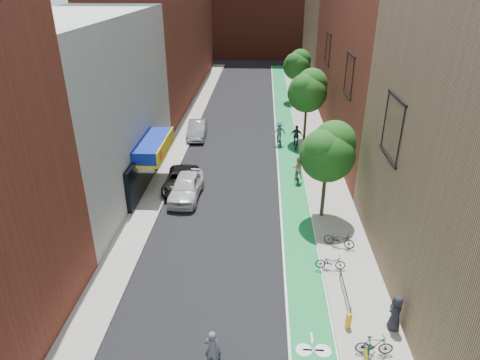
# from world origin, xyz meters

# --- Properties ---
(ground) EXTENTS (160.00, 160.00, 0.00)m
(ground) POSITION_xyz_m (0.00, 0.00, 0.00)
(ground) COLOR black
(ground) RESTS_ON ground
(bike_lane) EXTENTS (2.00, 68.00, 0.01)m
(bike_lane) POSITION_xyz_m (4.00, 26.00, 0.01)
(bike_lane) COLOR #147537
(bike_lane) RESTS_ON ground
(sidewalk_left) EXTENTS (2.00, 68.00, 0.15)m
(sidewalk_left) POSITION_xyz_m (-6.00, 26.00, 0.07)
(sidewalk_left) COLOR gray
(sidewalk_left) RESTS_ON ground
(sidewalk_right) EXTENTS (3.00, 68.00, 0.15)m
(sidewalk_right) POSITION_xyz_m (6.50, 26.00, 0.07)
(sidewalk_right) COLOR gray
(sidewalk_right) RESTS_ON ground
(building_left_white) EXTENTS (8.00, 20.00, 12.00)m
(building_left_white) POSITION_xyz_m (-11.00, 14.00, 6.00)
(building_left_white) COLOR silver
(building_left_white) RESTS_ON ground
(building_left_far_red) EXTENTS (8.00, 36.00, 22.00)m
(building_left_far_red) POSITION_xyz_m (-11.00, 42.00, 11.00)
(building_left_far_red) COLOR maroon
(building_left_far_red) RESTS_ON ground
(building_right_mid_red) EXTENTS (8.00, 28.00, 22.00)m
(building_right_mid_red) POSITION_xyz_m (12.00, 26.00, 11.00)
(building_right_mid_red) COLOR maroon
(building_right_mid_red) RESTS_ON ground
(building_right_far_tan) EXTENTS (8.00, 20.00, 18.00)m
(building_right_far_tan) POSITION_xyz_m (12.00, 50.00, 9.00)
(building_right_far_tan) COLOR #8C6B4C
(building_right_far_tan) RESTS_ON ground
(tree_near) EXTENTS (3.40, 3.36, 6.42)m
(tree_near) POSITION_xyz_m (5.65, 10.02, 4.66)
(tree_near) COLOR #332619
(tree_near) RESTS_ON ground
(tree_mid) EXTENTS (3.55, 3.53, 6.74)m
(tree_mid) POSITION_xyz_m (5.65, 24.02, 4.89)
(tree_mid) COLOR #332619
(tree_mid) RESTS_ON ground
(tree_far) EXTENTS (3.30, 3.25, 6.21)m
(tree_far) POSITION_xyz_m (5.65, 38.02, 4.50)
(tree_far) COLOR #332619
(tree_far) RESTS_ON ground
(parked_car_white) EXTENTS (2.13, 4.96, 1.67)m
(parked_car_white) POSITION_xyz_m (-3.58, 12.24, 0.83)
(parked_car_white) COLOR silver
(parked_car_white) RESTS_ON ground
(parked_car_black) EXTENTS (2.34, 4.90, 1.35)m
(parked_car_black) POSITION_xyz_m (-4.20, 13.55, 0.67)
(parked_car_black) COLOR black
(parked_car_black) RESTS_ON ground
(parked_car_silver) EXTENTS (1.82, 4.72, 1.53)m
(parked_car_silver) POSITION_xyz_m (-4.60, 24.50, 0.77)
(parked_car_silver) COLOR #999CA2
(parked_car_silver) RESTS_ON ground
(cyclist_lead) EXTENTS (0.93, 1.67, 2.18)m
(cyclist_lead) POSITION_xyz_m (-0.08, -2.38, 0.77)
(cyclist_lead) COLOR black
(cyclist_lead) RESTS_ON ground
(cyclist_lane_near) EXTENTS (0.90, 1.62, 2.08)m
(cyclist_lane_near) POSITION_xyz_m (4.35, 15.10, 0.91)
(cyclist_lane_near) COLOR black
(cyclist_lane_near) RESTS_ON ground
(cyclist_lane_mid) EXTENTS (1.16, 1.60, 2.24)m
(cyclist_lane_mid) POSITION_xyz_m (4.70, 21.82, 0.93)
(cyclist_lane_mid) COLOR black
(cyclist_lane_mid) RESTS_ON ground
(cyclist_lane_far) EXTENTS (1.32, 1.82, 2.21)m
(cyclist_lane_far) POSITION_xyz_m (3.20, 22.89, 1.00)
(cyclist_lane_far) COLOR black
(cyclist_lane_far) RESTS_ON ground
(parked_bike_near) EXTENTS (1.60, 0.64, 0.83)m
(parked_bike_near) POSITION_xyz_m (5.40, 4.43, 0.56)
(parked_bike_near) COLOR black
(parked_bike_near) RESTS_ON sidewalk_right
(parked_bike_mid) EXTENTS (1.55, 0.45, 0.93)m
(parked_bike_mid) POSITION_xyz_m (6.42, -1.16, 0.61)
(parked_bike_mid) COLOR black
(parked_bike_mid) RESTS_ON sidewalk_right
(parked_bike_far) EXTENTS (1.87, 1.22, 0.93)m
(parked_bike_far) POSITION_xyz_m (6.17, 6.55, 0.61)
(parked_bike_far) COLOR black
(parked_bike_far) RESTS_ON sidewalk_right
(pedestrian) EXTENTS (0.63, 0.90, 1.76)m
(pedestrian) POSITION_xyz_m (7.60, 0.32, 1.03)
(pedestrian) COLOR black
(pedestrian) RESTS_ON sidewalk_right
(fire_hydrant) EXTENTS (0.27, 0.27, 0.79)m
(fire_hydrant) POSITION_xyz_m (5.62, 0.26, 0.57)
(fire_hydrant) COLOR orange
(fire_hydrant) RESTS_ON sidewalk_right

